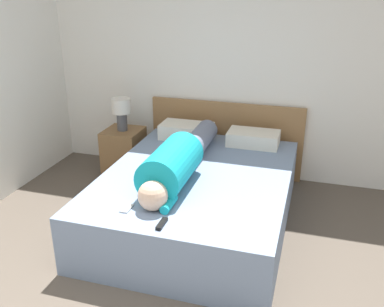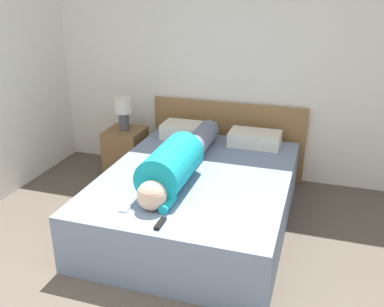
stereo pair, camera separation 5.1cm
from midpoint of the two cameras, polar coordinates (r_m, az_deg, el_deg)
wall_back at (r=4.67m, az=6.29°, el=12.40°), size 5.36×0.06×2.60m
bed at (r=3.89m, az=1.09°, el=-5.97°), size 1.60×2.10×0.49m
headboard at (r=4.84m, az=5.00°, el=1.99°), size 1.72×0.04×0.84m
nightstand at (r=4.91m, az=-8.51°, el=0.22°), size 0.40×0.42×0.53m
table_lamp at (r=4.75m, az=-8.84°, el=5.80°), size 0.21×0.21×0.36m
person_lying at (r=3.65m, az=-1.46°, el=-0.95°), size 0.36×1.70×0.36m
pillow_near_headboard at (r=4.60m, az=-0.20°, el=3.02°), size 0.55×0.32×0.16m
pillow_second at (r=4.45m, az=8.70°, el=1.97°), size 0.52×0.32×0.14m
tv_remote at (r=3.02m, az=-3.76°, el=-9.29°), size 0.04×0.15×0.02m
cell_phone at (r=3.25m, az=-8.36°, el=-7.18°), size 0.06×0.13×0.01m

